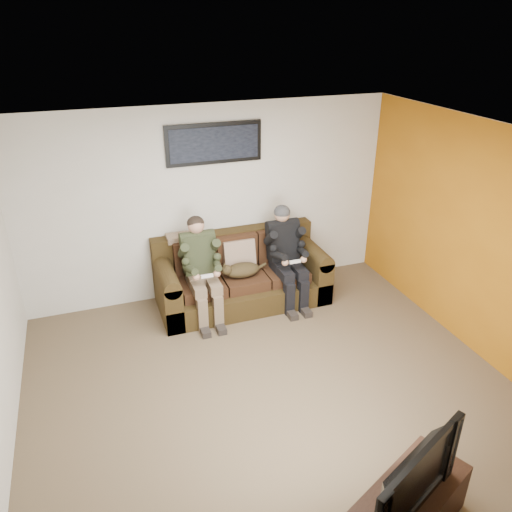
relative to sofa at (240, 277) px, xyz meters
name	(u,v)px	position (x,y,z in m)	size (l,w,h in m)	color
floor	(269,386)	(-0.28, -1.83, -0.35)	(5.00, 5.00, 0.00)	brown
ceiling	(273,143)	(-0.28, -1.83, 2.25)	(5.00, 5.00, 0.00)	silver
wall_back	(210,203)	(-0.28, 0.42, 0.95)	(5.00, 5.00, 0.00)	beige
wall_front	(413,457)	(-0.28, -4.08, 0.95)	(5.00, 5.00, 0.00)	beige
wall_right	(482,243)	(2.22, -1.83, 0.95)	(4.50, 4.50, 0.00)	beige
accent_wall_right	(481,243)	(2.21, -1.83, 0.95)	(4.50, 4.50, 0.00)	#A66010
sofa	(240,277)	(0.00, 0.00, 0.00)	(2.26, 0.97, 0.92)	#34250F
throw_pillow	(239,255)	(0.00, 0.04, 0.31)	(0.43, 0.12, 0.41)	#957761
throw_blanket	(184,237)	(-0.68, 0.28, 0.57)	(0.46, 0.23, 0.08)	tan
person_left	(201,263)	(-0.58, -0.19, 0.39)	(0.51, 0.87, 1.31)	brown
person_right	(286,250)	(0.58, -0.19, 0.39)	(0.51, 0.86, 1.32)	black
cat	(241,270)	(-0.05, -0.19, 0.20)	(0.66, 0.26, 0.24)	#48381C
framed_poster	(214,143)	(-0.20, 0.39, 1.75)	(1.25, 0.05, 0.52)	black
television	(405,475)	(-0.04, -3.78, 0.39)	(1.03, 0.14, 0.59)	black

